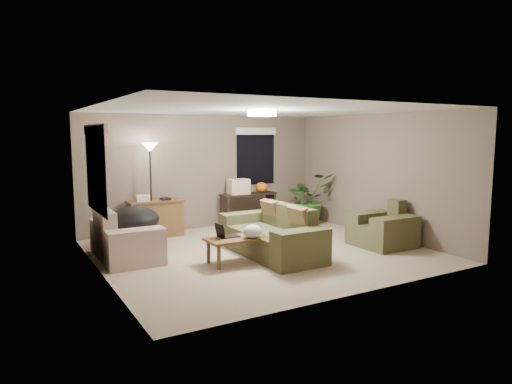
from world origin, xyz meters
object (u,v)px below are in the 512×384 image
coffee_table (237,241)px  console_table (248,207)px  desk (156,218)px  loveseat (124,241)px  floor_lamp (150,159)px  main_sofa (272,237)px  papasan_chair (134,225)px  houseplant (308,204)px  cat_scratching_post (359,226)px  armchair (383,230)px

coffee_table → console_table: 3.02m
desk → loveseat: bearing=-125.8°
floor_lamp → main_sofa: bearing=-58.8°
console_table → papasan_chair: (-2.84, -0.88, 0.03)m
floor_lamp → houseplant: floor_lamp is taller
desk → cat_scratching_post: (3.64, -2.05, -0.16)m
main_sofa → console_table: 2.51m
main_sofa → houseplant: houseplant is taller
armchair → papasan_chair: bearing=154.0°
papasan_chair → cat_scratching_post: (4.31, -1.18, -0.25)m
floor_lamp → houseplant: 3.77m
coffee_table → console_table: console_table is taller
floor_lamp → papasan_chair: bearing=-124.6°
loveseat → main_sofa: bearing=-23.6°
loveseat → cat_scratching_post: 4.66m
floor_lamp → cat_scratching_post: floor_lamp is taller
papasan_chair → houseplant: bearing=5.1°
papasan_chair → floor_lamp: (0.59, 0.86, 1.13)m
houseplant → papasan_chair: bearing=-174.9°
armchair → coffee_table: (-2.89, 0.35, 0.06)m
papasan_chair → houseplant: houseplant is taller
coffee_table → houseplant: size_ratio=0.83×
cat_scratching_post → floor_lamp: bearing=151.2°
armchair → houseplant: (0.03, 2.39, 0.17)m
armchair → coffee_table: armchair is taller
loveseat → armchair: bearing=-19.2°
main_sofa → armchair: 2.17m
papasan_chair → armchair: bearing=-26.0°
floor_lamp → houseplant: (3.56, -0.49, -1.13)m
armchair → coffee_table: size_ratio=1.00×
cat_scratching_post → desk: bearing=150.6°
loveseat → armchair: same height
loveseat → console_table: loveseat is taller
main_sofa → houseplant: 2.84m
coffee_table → armchair: bearing=-6.9°
main_sofa → houseplant: bearing=41.0°
console_table → floor_lamp: bearing=-179.4°
coffee_table → desk: 2.59m
papasan_chair → houseplant: 4.17m
floor_lamp → cat_scratching_post: bearing=-28.8°
armchair → floor_lamp: (-3.53, 2.87, 1.30)m
floor_lamp → coffee_table: bearing=-75.9°
papasan_chair → floor_lamp: size_ratio=0.56×
coffee_table → papasan_chair: 2.07m
papasan_chair → cat_scratching_post: bearing=-15.4°
cat_scratching_post → console_table: bearing=125.3°
console_table → papasan_chair: size_ratio=1.22×
console_table → armchair: bearing=-66.2°
cat_scratching_post → main_sofa: bearing=-172.5°
floor_lamp → loveseat: bearing=-123.7°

